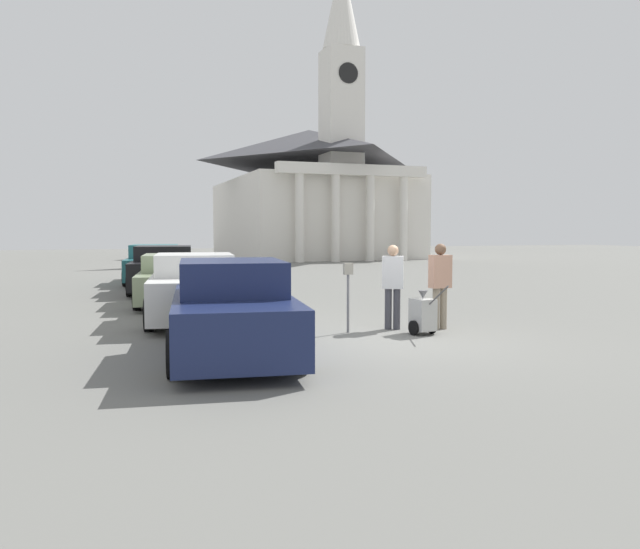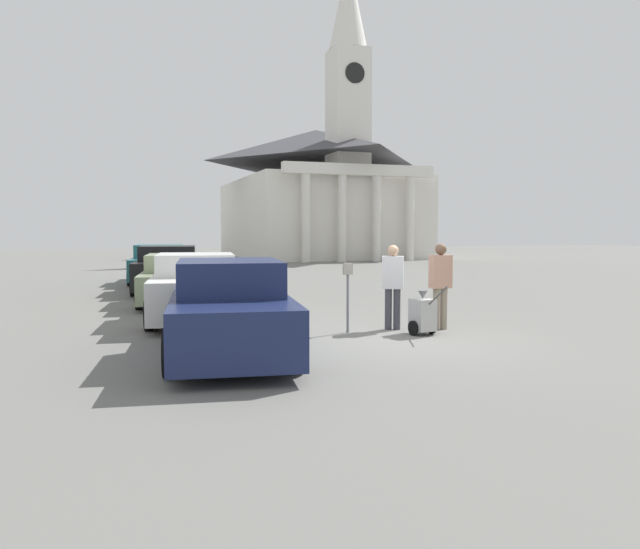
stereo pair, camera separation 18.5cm
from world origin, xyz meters
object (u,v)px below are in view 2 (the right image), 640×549
Objects in this scene: equipment_cart at (423,314)px; person_supervisor at (440,281)px; parked_car_black at (168,270)px; parked_car_teal at (160,265)px; parked_car_white at (196,289)px; church at (317,191)px; parked_car_navy at (229,311)px; parked_car_sage at (179,280)px; parking_meter at (348,284)px; person_worker at (393,282)px.

person_supervisor is at bearing 28.92° from equipment_cart.
parked_car_teal is (-0.00, 3.58, -0.02)m from parked_car_black.
parked_car_white is 10.43m from parked_car_teal.
church is (9.58, 35.09, 4.64)m from equipment_cart.
equipment_cart is at bearing -61.86° from parked_car_black.
parked_car_white is 0.99× the size of parked_car_teal.
parked_car_navy reaches higher than parked_car_teal.
person_supervisor reaches higher than parked_car_sage.
person_supervisor is (4.44, -2.96, 0.29)m from parked_car_white.
parked_car_teal is 2.86× the size of person_supervisor.
parking_meter is at bearing -67.32° from parked_car_black.
parked_car_teal is (0.00, 14.49, -0.02)m from parked_car_navy.
parked_car_sage is 31.43m from church.
parking_meter is at bearing -71.24° from parked_car_teal.
person_supervisor reaches higher than parked_car_navy.
parked_car_black is (0.00, 3.28, 0.07)m from parked_car_sage.
parked_car_black is at bearing 97.80° from parked_car_sage.
parked_car_sage is 5.17× the size of equipment_cart.
church is at bearing 74.90° from parked_car_white.
parked_car_sage is 1.05× the size of parked_car_black.
church reaches higher than parking_meter.
person_worker is 0.09× the size of church.
church reaches higher than parked_car_teal.
parked_car_teal is at bearing 100.94° from parking_meter.
parked_car_black is 9.93m from parking_meter.
parked_car_sage is 6.86m from parked_car_teal.
parking_meter is (2.55, -6.31, 0.31)m from parked_car_sage.
parked_car_white is 4.43m from person_worker.
parked_car_teal is at bearing 97.82° from parked_car_black.
parked_car_black is 4.90× the size of equipment_cart.
parking_meter is at bearing -60.21° from parked_car_sage.
parked_car_sage is (0.00, 7.63, -0.07)m from parked_car_navy.
parked_car_white reaches higher than parked_car_sage.
person_supervisor is (0.90, -0.30, 0.02)m from person_worker.
parked_car_black is 2.86× the size of person_supervisor.
person_supervisor is 0.09× the size of church.
church reaches higher than parked_car_navy.
person_worker reaches higher than parked_car_white.
parked_car_white reaches higher than parking_meter.
parked_car_navy is 1.03× the size of parked_car_teal.
parked_car_teal is at bearing 97.81° from parked_car_navy.
person_supervisor is (4.44, -6.54, 0.35)m from parked_car_sage.
parked_car_black is 3.58m from parked_car_teal.
parked_car_teal is (0.00, 6.86, 0.05)m from parked_car_sage.
parked_car_navy is 0.26× the size of church.
parked_car_navy reaches higher than parking_meter.
person_supervisor is at bearing 21.70° from parked_car_navy.
parked_car_sage is at bearing -82.19° from parked_car_teal.
parked_car_black is at bearing 103.53° from equipment_cart.
parked_car_white is at bearing -9.23° from person_worker.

